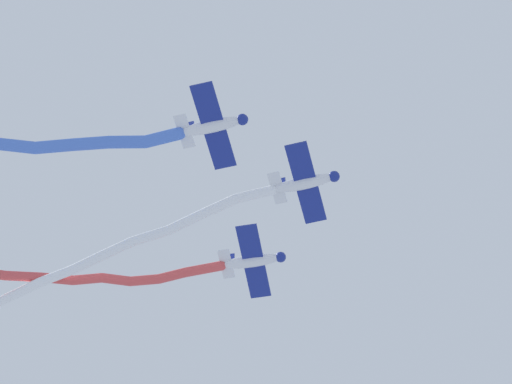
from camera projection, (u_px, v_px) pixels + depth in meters
airplane_lead at (305, 183)px, 71.59m from camera, size 7.16×5.42×1.76m
smoke_trail_lead at (105, 256)px, 74.57m from camera, size 1.75×28.67×2.46m
airplane_left_wing at (253, 261)px, 75.44m from camera, size 7.15×5.46×1.76m
smoke_trail_left_wing at (81, 275)px, 76.04m from camera, size 10.12×20.99×1.61m
airplane_right_wing at (213, 126)px, 69.37m from camera, size 7.16×5.43×1.76m
smoke_trail_right_wing at (13, 143)px, 71.63m from camera, size 10.26×24.38×3.53m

